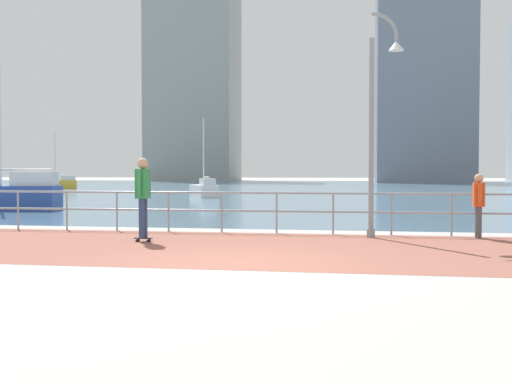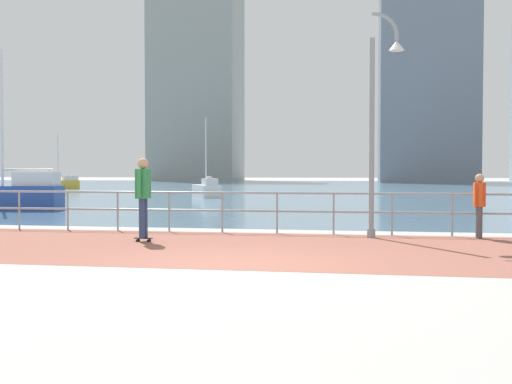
% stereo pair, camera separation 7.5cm
% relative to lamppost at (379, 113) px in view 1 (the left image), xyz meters
% --- Properties ---
extents(ground, '(220.00, 220.00, 0.00)m').
position_rel_lamppost_xyz_m(ground, '(-2.47, 35.34, -2.89)').
color(ground, '#ADAAA5').
extents(brick_paving, '(28.00, 5.81, 0.01)m').
position_rel_lamppost_xyz_m(brick_paving, '(-2.47, -2.29, -2.88)').
color(brick_paving, '#935647').
rests_on(brick_paving, ground).
extents(harbor_water, '(180.00, 88.00, 0.00)m').
position_rel_lamppost_xyz_m(harbor_water, '(-2.47, 45.62, -2.89)').
color(harbor_water, slate).
rests_on(harbor_water, ground).
extents(waterfront_railing, '(25.25, 0.06, 1.03)m').
position_rel_lamppost_xyz_m(waterfront_railing, '(-2.47, 0.62, -2.17)').
color(waterfront_railing, '#8C99A3').
rests_on(waterfront_railing, ground).
extents(lamppost, '(0.82, 0.36, 5.22)m').
position_rel_lamppost_xyz_m(lamppost, '(0.00, 0.00, 0.00)').
color(lamppost, gray).
rests_on(lamppost, ground).
extents(skateboarder, '(0.40, 0.55, 1.84)m').
position_rel_lamppost_xyz_m(skateboarder, '(-5.10, -1.72, -1.78)').
color(skateboarder, black).
rests_on(skateboarder, ground).
extents(bystander, '(0.26, 0.55, 1.49)m').
position_rel_lamppost_xyz_m(bystander, '(2.28, 0.27, -2.02)').
color(bystander, '#4C4C51').
rests_on(bystander, ground).
extents(sailboat_ivory, '(2.52, 3.54, 4.82)m').
position_rel_lamppost_xyz_m(sailboat_ivory, '(-9.72, 21.58, -2.43)').
color(sailboat_ivory, white).
rests_on(sailboat_ivory, ground).
extents(sailboat_white, '(4.73, 2.17, 6.39)m').
position_rel_lamppost_xyz_m(sailboat_white, '(-14.38, 7.88, -2.28)').
color(sailboat_white, '#284799').
rests_on(sailboat_white, ground).
extents(sailboat_gray, '(3.42, 3.15, 5.00)m').
position_rel_lamppost_xyz_m(sailboat_gray, '(-27.18, 36.56, -2.41)').
color(sailboat_gray, gold).
rests_on(sailboat_gray, ground).
extents(tower_slate, '(15.02, 10.87, 41.03)m').
position_rel_lamppost_xyz_m(tower_slate, '(-29.07, 89.57, 16.79)').
color(tower_slate, '#939993').
rests_on(tower_slate, ground).
extents(tower_glass, '(13.41, 14.52, 44.12)m').
position_rel_lamppost_xyz_m(tower_glass, '(8.73, 78.73, 18.34)').
color(tower_glass, slate).
rests_on(tower_glass, ground).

